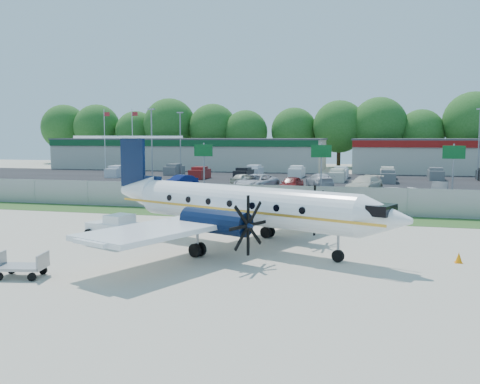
% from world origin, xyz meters
% --- Properties ---
extents(ground, '(170.00, 170.00, 0.00)m').
position_xyz_m(ground, '(0.00, 0.00, 0.00)').
color(ground, beige).
rests_on(ground, ground).
extents(grass_verge, '(170.00, 4.00, 0.02)m').
position_xyz_m(grass_verge, '(0.00, 12.00, 0.01)').
color(grass_verge, '#2D561E').
rests_on(grass_verge, ground).
extents(access_road, '(170.00, 8.00, 0.02)m').
position_xyz_m(access_road, '(0.00, 19.00, 0.01)').
color(access_road, black).
rests_on(access_road, ground).
extents(parking_lot, '(170.00, 32.00, 0.02)m').
position_xyz_m(parking_lot, '(0.00, 40.00, 0.01)').
color(parking_lot, black).
rests_on(parking_lot, ground).
extents(perimeter_fence, '(120.00, 0.06, 1.99)m').
position_xyz_m(perimeter_fence, '(0.00, 14.00, 1.00)').
color(perimeter_fence, gray).
rests_on(perimeter_fence, ground).
extents(building_west, '(46.40, 12.40, 5.24)m').
position_xyz_m(building_west, '(-24.00, 61.98, 2.63)').
color(building_west, '#BBB8A9').
rests_on(building_west, ground).
extents(sign_left, '(1.80, 0.26, 5.00)m').
position_xyz_m(sign_left, '(-8.00, 22.91, 3.61)').
color(sign_left, gray).
rests_on(sign_left, ground).
extents(sign_mid, '(1.80, 0.26, 5.00)m').
position_xyz_m(sign_mid, '(3.00, 22.91, 3.61)').
color(sign_mid, gray).
rests_on(sign_mid, ground).
extents(sign_right, '(1.80, 0.26, 5.00)m').
position_xyz_m(sign_right, '(14.00, 22.91, 3.61)').
color(sign_right, gray).
rests_on(sign_right, ground).
extents(flagpole_west, '(1.06, 0.12, 10.00)m').
position_xyz_m(flagpole_west, '(-35.92, 55.00, 5.64)').
color(flagpole_west, white).
rests_on(flagpole_west, ground).
extents(flagpole_east, '(1.06, 0.12, 10.00)m').
position_xyz_m(flagpole_east, '(-30.92, 55.00, 5.64)').
color(flagpole_east, white).
rests_on(flagpole_east, ground).
extents(light_pole_nw, '(0.90, 0.35, 9.09)m').
position_xyz_m(light_pole_nw, '(-20.00, 38.00, 5.23)').
color(light_pole_nw, gray).
rests_on(light_pole_nw, ground).
extents(light_pole_sw, '(0.90, 0.35, 9.09)m').
position_xyz_m(light_pole_sw, '(-20.00, 48.00, 5.23)').
color(light_pole_sw, gray).
rests_on(light_pole_sw, ground).
extents(light_pole_se, '(0.90, 0.35, 9.09)m').
position_xyz_m(light_pole_se, '(20.00, 48.00, 5.23)').
color(light_pole_se, gray).
rests_on(light_pole_se, ground).
extents(tree_line, '(112.00, 6.00, 14.00)m').
position_xyz_m(tree_line, '(0.00, 74.00, 0.00)').
color(tree_line, '#205719').
rests_on(tree_line, ground).
extents(aircraft, '(18.30, 17.78, 5.66)m').
position_xyz_m(aircraft, '(1.11, 1.23, 2.18)').
color(aircraft, white).
rests_on(aircraft, ground).
extents(pushback_tug, '(2.97, 2.51, 1.42)m').
position_xyz_m(pushback_tug, '(-5.84, 1.24, 0.68)').
color(pushback_tug, white).
rests_on(pushback_tug, ground).
extents(baggage_cart_near, '(2.10, 1.62, 0.97)m').
position_xyz_m(baggage_cart_near, '(-4.72, 1.09, 0.45)').
color(baggage_cart_near, gray).
rests_on(baggage_cart_near, ground).
extents(baggage_cart_far, '(2.09, 1.49, 1.00)m').
position_xyz_m(baggage_cart_far, '(-5.69, -6.79, 0.46)').
color(baggage_cart_far, gray).
rests_on(baggage_cart_far, ground).
extents(cone_nose, '(0.34, 0.34, 0.48)m').
position_xyz_m(cone_nose, '(11.60, 0.33, 0.23)').
color(cone_nose, orange).
rests_on(cone_nose, ground).
extents(cone_starboard_wing, '(0.34, 0.34, 0.48)m').
position_xyz_m(cone_starboard_wing, '(1.23, 14.16, 0.23)').
color(cone_starboard_wing, orange).
rests_on(cone_starboard_wing, ground).
extents(road_car_west, '(4.65, 2.14, 1.32)m').
position_xyz_m(road_car_west, '(-12.70, 18.37, 0.00)').
color(road_car_west, maroon).
rests_on(road_car_west, ground).
extents(road_car_mid, '(5.42, 3.75, 1.46)m').
position_xyz_m(road_car_mid, '(8.63, 20.08, 0.00)').
color(road_car_mid, silver).
rests_on(road_car_mid, ground).
extents(parked_car_a, '(3.10, 4.53, 1.41)m').
position_xyz_m(parked_car_a, '(-12.93, 29.55, 0.00)').
color(parked_car_a, navy).
rests_on(parked_car_a, ground).
extents(parked_car_b, '(4.41, 6.67, 1.70)m').
position_xyz_m(parked_car_b, '(-4.31, 28.80, 0.00)').
color(parked_car_b, silver).
rests_on(parked_car_b, ground).
extents(parked_car_c, '(2.29, 4.65, 1.53)m').
position_xyz_m(parked_car_c, '(-0.67, 29.09, 0.00)').
color(parked_car_c, maroon).
rests_on(parked_car_c, ground).
extents(parked_car_d, '(4.10, 6.19, 1.67)m').
position_xyz_m(parked_car_d, '(6.61, 29.70, 0.00)').
color(parked_car_d, beige).
rests_on(parked_car_d, ground).
extents(parked_car_e, '(1.96, 4.22, 1.34)m').
position_xyz_m(parked_car_e, '(13.56, 28.34, 0.00)').
color(parked_car_e, '#595B5E').
rests_on(parked_car_e, ground).
extents(parked_car_f, '(2.89, 4.06, 1.28)m').
position_xyz_m(parked_car_f, '(-7.39, 35.69, 0.00)').
color(parked_car_f, beige).
rests_on(parked_car_f, ground).
extents(parked_car_g, '(3.99, 5.68, 1.53)m').
position_xyz_m(parked_car_g, '(1.64, 34.46, 0.00)').
color(parked_car_g, silver).
rests_on(parked_car_g, ground).
extents(far_parking_rows, '(56.00, 10.00, 1.60)m').
position_xyz_m(far_parking_rows, '(0.00, 45.00, 0.00)').
color(far_parking_rows, gray).
rests_on(far_parking_rows, ground).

